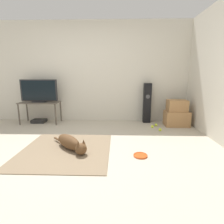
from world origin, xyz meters
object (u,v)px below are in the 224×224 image
object	(u,v)px
tv	(39,91)
tennis_ball_loose_on_carpet	(152,126)
floor_speaker	(147,103)
dog	(71,143)
tennis_ball_by_boxes	(160,130)
tv_stand	(40,105)
frisbee	(140,155)
tennis_ball_near_speaker	(156,125)
cardboard_box_lower	(176,118)
cardboard_box_upper	(177,106)
game_console	(39,121)

from	to	relation	value
tv	tennis_ball_loose_on_carpet	bearing A→B (deg)	-7.30
floor_speaker	tv	xyz separation A→B (m)	(-2.73, -0.16, 0.31)
dog	floor_speaker	bearing A→B (deg)	49.63
tennis_ball_by_boxes	floor_speaker	bearing A→B (deg)	103.75
floor_speaker	tennis_ball_by_boxes	size ratio (longest dim) A/B	15.33
floor_speaker	tennis_ball_loose_on_carpet	size ratio (longest dim) A/B	15.33
tv_stand	dog	bearing A→B (deg)	-53.60
tennis_ball_loose_on_carpet	tv	bearing A→B (deg)	172.70
tv_stand	tv	size ratio (longest dim) A/B	1.05
frisbee	tennis_ball_near_speaker	xyz separation A→B (m)	(0.58, 1.61, 0.02)
frisbee	cardboard_box_lower	xyz separation A→B (m)	(1.08, 1.68, 0.17)
cardboard_box_lower	tennis_ball_by_boxes	xyz separation A→B (m)	(-0.49, -0.44, -0.15)
tennis_ball_loose_on_carpet	floor_speaker	bearing A→B (deg)	96.53
dog	cardboard_box_lower	world-z (taller)	cardboard_box_lower
tv_stand	tennis_ball_loose_on_carpet	distance (m)	2.84
cardboard_box_lower	cardboard_box_upper	distance (m)	0.32
dog	tennis_ball_loose_on_carpet	world-z (taller)	dog
cardboard_box_upper	tennis_ball_by_boxes	xyz separation A→B (m)	(-0.49, -0.45, -0.46)
cardboard_box_lower	tennis_ball_by_boxes	bearing A→B (deg)	-138.34
cardboard_box_upper	tennis_ball_by_boxes	size ratio (longest dim) A/B	6.87
floor_speaker	tv	distance (m)	2.75
frisbee	tennis_ball_by_boxes	distance (m)	1.37
floor_speaker	tennis_ball_near_speaker	xyz separation A→B (m)	(0.18, -0.38, -0.47)
tennis_ball_by_boxes	tennis_ball_loose_on_carpet	xyz separation A→B (m)	(-0.12, 0.24, 0.00)
cardboard_box_lower	tv_stand	xyz separation A→B (m)	(-3.40, 0.16, 0.29)
cardboard_box_upper	tv	size ratio (longest dim) A/B	0.49
floor_speaker	tennis_ball_by_boxes	world-z (taller)	floor_speaker
dog	tv	xyz separation A→B (m)	(-1.20, 1.64, 0.70)
dog	frisbee	world-z (taller)	dog
cardboard_box_upper	tv_stand	distance (m)	3.40
cardboard_box_lower	cardboard_box_upper	xyz separation A→B (m)	(-0.01, 0.01, 0.32)
dog	tennis_ball_loose_on_carpet	distance (m)	2.04
game_console	cardboard_box_upper	bearing A→B (deg)	-2.98
frisbee	tv	bearing A→B (deg)	141.68
tv_stand	tennis_ball_by_boxes	distance (m)	3.00
tv_stand	floor_speaker	bearing A→B (deg)	3.32
cardboard_box_lower	tv	distance (m)	3.47
floor_speaker	tennis_ball_near_speaker	world-z (taller)	floor_speaker
frisbee	game_console	bearing A→B (deg)	142.07
frisbee	tennis_ball_by_boxes	world-z (taller)	tennis_ball_by_boxes
dog	tennis_ball_loose_on_carpet	xyz separation A→B (m)	(1.58, 1.28, -0.09)
dog	cardboard_box_lower	size ratio (longest dim) A/B	1.29
cardboard_box_upper	tennis_ball_loose_on_carpet	distance (m)	0.79
dog	tv_stand	world-z (taller)	tv_stand
frisbee	cardboard_box_upper	distance (m)	2.06
tv	tennis_ball_loose_on_carpet	distance (m)	2.92
floor_speaker	tv_stand	xyz separation A→B (m)	(-2.73, -0.16, -0.03)
frisbee	cardboard_box_lower	distance (m)	2.00
dog	floor_speaker	distance (m)	2.38
game_console	tennis_ball_near_speaker	bearing A→B (deg)	-4.90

